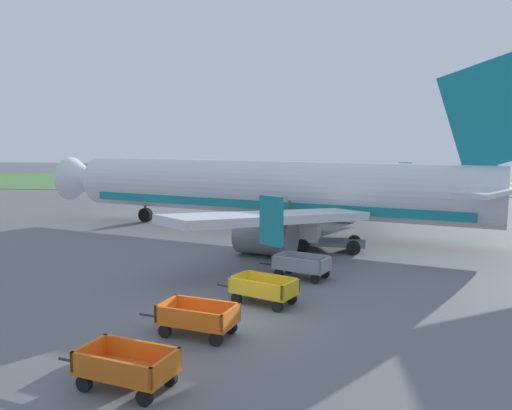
{
  "coord_description": "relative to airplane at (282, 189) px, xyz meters",
  "views": [
    {
      "loc": [
        3.81,
        -17.84,
        6.55
      ],
      "look_at": [
        -0.77,
        10.8,
        2.8
      ],
      "focal_mm": 36.5,
      "sensor_mm": 36.0,
      "label": 1
    }
  ],
  "objects": [
    {
      "name": "baggage_cart_second_in_row",
      "position": [
        -1.55,
        -22.94,
        -2.45
      ],
      "size": [
        3.62,
        1.96,
        1.07
      ],
      "color": "orange",
      "rests_on": "ground"
    },
    {
      "name": "grass_strip",
      "position": [
        0.04,
        39.35,
        -3.02
      ],
      "size": [
        220.0,
        28.0,
        0.06
      ],
      "primitive_type": "cube",
      "color": "#518442",
      "rests_on": "ground"
    },
    {
      "name": "ground_plane",
      "position": [
        0.04,
        -17.35,
        -3.05
      ],
      "size": [
        220.0,
        220.0,
        0.0
      ],
      "primitive_type": "plane",
      "color": "slate"
    },
    {
      "name": "service_truck_beside_carts",
      "position": [
        2.4,
        -4.97,
        -1.95
      ],
      "size": [
        4.48,
        2.22,
        2.1
      ],
      "color": "slate",
      "rests_on": "ground"
    },
    {
      "name": "airplane",
      "position": [
        0.0,
        0.0,
        0.0
      ],
      "size": [
        37.0,
        30.03,
        11.34
      ],
      "color": "silver",
      "rests_on": "ground"
    },
    {
      "name": "baggage_cart_third_in_row",
      "position": [
        -0.7,
        -19.04,
        -2.45
      ],
      "size": [
        3.63,
        1.92,
        1.07
      ],
      "color": "orange",
      "rests_on": "ground"
    },
    {
      "name": "baggage_cart_far_end",
      "position": [
        2.2,
        -11.32,
        -2.45
      ],
      "size": [
        3.57,
        2.22,
        1.07
      ],
      "color": "gray",
      "rests_on": "ground"
    },
    {
      "name": "baggage_cart_fourth_in_row",
      "position": [
        0.99,
        -15.4,
        -2.45
      ],
      "size": [
        3.55,
        2.28,
        1.07
      ],
      "color": "gold",
      "rests_on": "ground"
    }
  ]
}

